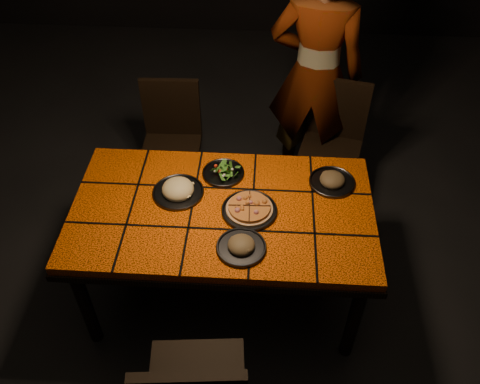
# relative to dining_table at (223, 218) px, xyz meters

# --- Properties ---
(room_shell) EXTENTS (6.04, 7.04, 3.08)m
(room_shell) POSITION_rel_dining_table_xyz_m (0.00, 0.00, 0.83)
(room_shell) COLOR black
(room_shell) RESTS_ON ground
(dining_table) EXTENTS (1.62, 0.92, 0.75)m
(dining_table) POSITION_rel_dining_table_xyz_m (0.00, 0.00, 0.00)
(dining_table) COLOR #FF5B08
(dining_table) RESTS_ON ground
(chair_far_left) EXTENTS (0.41, 0.41, 0.88)m
(chair_far_left) POSITION_rel_dining_table_xyz_m (-0.44, 0.92, -0.17)
(chair_far_left) COLOR black
(chair_far_left) RESTS_ON ground
(chair_far_right) EXTENTS (0.49, 0.49, 0.89)m
(chair_far_right) POSITION_rel_dining_table_xyz_m (0.68, 0.96, -0.16)
(chair_far_right) COLOR black
(chair_far_right) RESTS_ON ground
(diner) EXTENTS (0.69, 0.51, 1.75)m
(diner) POSITION_rel_dining_table_xyz_m (0.53, 1.15, 0.20)
(diner) COLOR brown
(diner) RESTS_ON ground
(plate_pizza) EXTENTS (0.29, 0.29, 0.04)m
(plate_pizza) POSITION_rel_dining_table_xyz_m (0.14, -0.02, 0.10)
(plate_pizza) COLOR #323237
(plate_pizza) RESTS_ON dining_table
(plate_pasta) EXTENTS (0.28, 0.28, 0.09)m
(plate_pasta) POSITION_rel_dining_table_xyz_m (-0.25, 0.10, 0.10)
(plate_pasta) COLOR #323237
(plate_pasta) RESTS_ON dining_table
(plate_salad) EXTENTS (0.24, 0.24, 0.07)m
(plate_salad) POSITION_rel_dining_table_xyz_m (-0.02, 0.27, 0.10)
(plate_salad) COLOR #323237
(plate_salad) RESTS_ON dining_table
(plate_mushroom_a) EXTENTS (0.25, 0.25, 0.08)m
(plate_mushroom_a) POSITION_rel_dining_table_xyz_m (0.12, -0.27, 0.10)
(plate_mushroom_a) COLOR #323237
(plate_mushroom_a) RESTS_ON dining_table
(plate_mushroom_b) EXTENTS (0.26, 0.26, 0.08)m
(plate_mushroom_b) POSITION_rel_dining_table_xyz_m (0.59, 0.23, 0.10)
(plate_mushroom_b) COLOR #323237
(plate_mushroom_b) RESTS_ON dining_table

